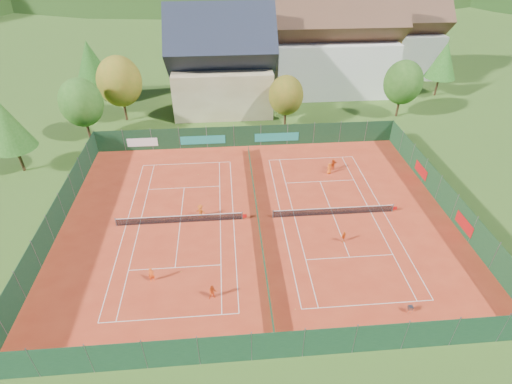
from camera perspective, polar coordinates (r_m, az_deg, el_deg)
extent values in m
plane|color=#30531A|center=(41.67, 0.23, -3.85)|extent=(600.00, 600.00, 0.00)
cube|color=#B7331B|center=(41.66, 0.23, -3.82)|extent=(40.00, 32.00, 0.01)
cube|color=white|center=(51.62, -9.84, 4.01)|extent=(10.97, 0.06, 0.00)
cube|color=white|center=(33.52, -12.29, -17.20)|extent=(10.97, 0.06, 0.00)
cube|color=white|center=(42.89, -18.09, -4.56)|extent=(0.06, 23.77, 0.00)
cube|color=white|center=(41.56, -3.24, -3.99)|extent=(0.06, 23.77, 0.00)
cube|color=white|center=(42.57, -16.29, -4.51)|extent=(0.06, 23.77, 0.00)
cube|color=white|center=(41.57, -5.13, -4.08)|extent=(0.06, 23.77, 0.00)
cube|color=white|center=(47.00, -10.22, 0.60)|extent=(8.23, 0.06, 0.00)
cube|color=white|center=(37.14, -11.49, -10.54)|extent=(8.23, 0.06, 0.00)
cube|color=white|center=(41.87, -10.78, -4.32)|extent=(0.06, 12.80, 0.00)
cube|color=white|center=(52.51, 7.85, 4.78)|extent=(10.97, 0.06, 0.00)
cube|color=white|center=(34.87, 15.74, -15.22)|extent=(10.97, 0.06, 0.00)
cube|color=white|center=(41.90, 3.66, -3.63)|extent=(0.06, 23.77, 0.00)
cube|color=white|center=(44.66, 17.76, -2.73)|extent=(0.06, 23.77, 0.00)
cube|color=white|center=(42.10, 5.51, -3.52)|extent=(0.06, 23.77, 0.00)
cube|color=white|center=(44.18, 16.10, -2.85)|extent=(0.06, 23.77, 0.00)
cube|color=white|center=(47.97, 9.13, 1.50)|extent=(8.23, 0.06, 0.00)
cube|color=white|center=(38.36, 13.23, -9.05)|extent=(8.23, 0.06, 0.00)
cube|color=white|center=(42.96, 10.94, -3.19)|extent=(0.06, 12.80, 0.00)
cylinder|color=#59595B|center=(42.82, -19.39, -4.08)|extent=(0.10, 0.10, 1.02)
cylinder|color=#59595B|center=(41.26, -1.99, -3.39)|extent=(0.10, 0.10, 1.02)
cube|color=black|center=(41.59, -10.84, -3.84)|extent=(12.80, 0.02, 0.86)
cube|color=white|center=(41.33, -10.91, -3.37)|extent=(12.80, 0.04, 0.06)
cube|color=red|center=(41.31, -1.64, -3.43)|extent=(0.40, 0.04, 0.40)
cylinder|color=#59595B|center=(41.49, 2.44, -3.16)|extent=(0.10, 0.10, 1.02)
cylinder|color=#59595B|center=(44.72, 18.96, -2.15)|extent=(0.10, 0.10, 1.02)
cube|color=black|center=(42.69, 11.00, -2.71)|extent=(12.80, 0.02, 0.86)
cube|color=white|center=(42.43, 11.07, -2.25)|extent=(12.80, 0.04, 0.06)
cube|color=red|center=(44.85, 19.24, -2.19)|extent=(0.40, 0.04, 0.40)
cube|color=#153B22|center=(41.35, 0.23, -3.28)|extent=(0.03, 28.80, 1.00)
cube|color=#12331B|center=(54.34, -1.24, 7.99)|extent=(40.00, 0.04, 3.00)
cube|color=teal|center=(54.44, -7.60, 7.38)|extent=(6.00, 0.03, 1.20)
cube|color=teal|center=(54.78, 2.98, 7.83)|extent=(6.00, 0.03, 1.20)
cube|color=silver|center=(55.48, -15.93, 6.84)|extent=(4.00, 0.03, 1.20)
cube|color=#153A21|center=(29.64, 3.11, -21.06)|extent=(40.00, 0.04, 3.00)
cube|color=#13361F|center=(44.10, -26.67, -3.25)|extent=(0.04, 32.00, 3.00)
cube|color=#153B1D|center=(46.64, 25.53, -0.73)|extent=(0.04, 32.00, 3.00)
cube|color=#B21414|center=(44.09, 27.59, -4.06)|extent=(0.03, 3.00, 1.20)
cube|color=#B21414|center=(51.11, 22.50, 2.88)|extent=(0.03, 3.00, 1.20)
cube|color=beige|center=(66.35, -4.76, 14.86)|extent=(15.00, 12.00, 7.00)
cube|color=#1E2333|center=(64.43, -5.05, 20.30)|extent=(16.20, 12.00, 12.00)
cube|color=silver|center=(74.16, 10.68, 17.39)|extent=(20.00, 11.00, 9.00)
cube|color=brown|center=(72.39, 11.33, 22.85)|extent=(21.60, 11.00, 11.00)
cube|color=silver|center=(86.05, 18.85, 18.26)|extent=(16.00, 10.00, 8.00)
cube|color=brown|center=(84.62, 19.72, 22.44)|extent=(17.28, 10.00, 10.00)
cylinder|color=#452B18|center=(60.98, -22.84, 8.20)|extent=(0.36, 0.36, 2.80)
ellipsoid|color=#2B601B|center=(59.48, -23.71, 11.63)|extent=(5.72, 5.72, 6.58)
cylinder|color=#48301A|center=(65.10, -18.18, 11.03)|extent=(0.36, 0.36, 3.15)
ellipsoid|color=olive|center=(63.55, -18.93, 14.72)|extent=(6.44, 6.44, 7.40)
cylinder|color=#462819|center=(73.79, -21.72, 13.21)|extent=(0.36, 0.36, 3.50)
cone|color=#1F5718|center=(72.30, -22.59, 16.86)|extent=(5.60, 5.60, 6.50)
cylinder|color=#412917|center=(60.45, 4.16, 10.51)|extent=(0.36, 0.36, 2.45)
ellipsoid|color=olive|center=(59.10, 4.31, 13.61)|extent=(5.01, 5.01, 5.76)
cylinder|color=#432D17|center=(67.16, 19.59, 11.31)|extent=(0.36, 0.36, 2.80)
ellipsoid|color=#285618|center=(65.80, 20.28, 14.48)|extent=(5.72, 5.72, 6.58)
cylinder|color=#412817|center=(78.14, 24.40, 13.57)|extent=(0.36, 0.36, 3.15)
cone|color=#24611B|center=(76.85, 25.23, 16.66)|extent=(5.04, 5.04, 5.85)
cylinder|color=#412D17|center=(56.58, -30.61, 4.06)|extent=(0.36, 0.36, 3.15)
cone|color=#265A19|center=(54.78, -31.99, 8.08)|extent=(5.04, 5.04, 5.85)
cylinder|color=#462E19|center=(81.65, 16.85, 16.11)|extent=(0.36, 0.36, 3.50)
ellipsoid|color=olive|center=(80.30, 17.48, 19.46)|extent=(7.15, 7.15, 8.22)
ellipsoid|color=black|center=(339.61, -2.73, 23.17)|extent=(440.00, 440.00, 242.00)
cylinder|color=slate|center=(34.93, 21.01, -15.54)|extent=(0.02, 0.02, 0.80)
cylinder|color=slate|center=(35.05, 21.47, -15.46)|extent=(0.02, 0.02, 0.80)
cylinder|color=slate|center=(35.09, 20.82, -15.17)|extent=(0.02, 0.02, 0.80)
cylinder|color=slate|center=(35.21, 21.28, -15.09)|extent=(0.02, 0.02, 0.80)
cube|color=slate|center=(34.96, 21.20, -15.15)|extent=(0.34, 0.34, 0.30)
ellipsoid|color=#CCD833|center=(34.94, 21.21, -15.12)|extent=(0.28, 0.28, 0.16)
sphere|color=#CCD833|center=(36.63, -10.65, -11.15)|extent=(0.07, 0.07, 0.07)
sphere|color=#CCD833|center=(33.48, 5.63, -16.32)|extent=(0.07, 0.07, 0.07)
sphere|color=#CCD833|center=(44.34, 2.75, -1.10)|extent=(0.07, 0.07, 0.07)
sphere|color=#CCD833|center=(49.12, -8.28, 2.48)|extent=(0.07, 0.07, 0.07)
sphere|color=#CCD833|center=(43.84, 16.23, -3.16)|extent=(0.07, 0.07, 0.07)
imported|color=#FC5616|center=(35.95, -14.70, -11.39)|extent=(0.58, 0.44, 1.45)
imported|color=#D94213|center=(33.74, -6.21, -14.05)|extent=(0.73, 0.59, 1.43)
imported|color=#D75113|center=(41.79, -7.92, -2.71)|extent=(1.16, 0.91, 1.58)
imported|color=#E35714|center=(39.43, 12.40, -6.26)|extent=(0.78, 0.68, 1.26)
imported|color=orange|center=(49.35, 10.42, 3.33)|extent=(0.80, 0.65, 1.41)
imported|color=#D64513|center=(50.19, 10.94, 3.89)|extent=(1.43, 1.02, 1.49)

